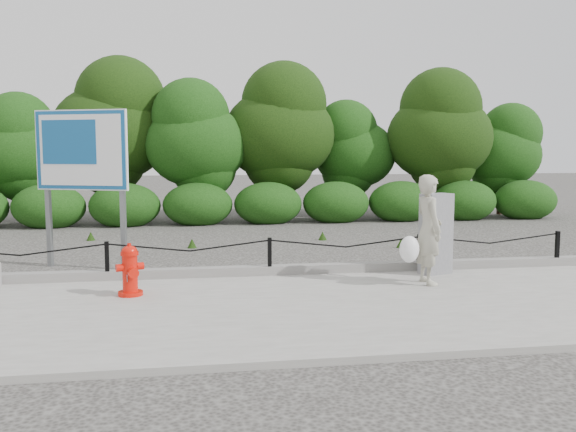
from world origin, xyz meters
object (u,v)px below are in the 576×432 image
(pedestrian, at_px, (427,231))
(advertising_sign, at_px, (81,157))
(utility_cabinet, at_px, (436,234))
(fire_hydrant, at_px, (130,271))

(pedestrian, height_order, advertising_sign, advertising_sign)
(pedestrian, height_order, utility_cabinet, pedestrian)
(fire_hydrant, bearing_deg, advertising_sign, 91.41)
(utility_cabinet, bearing_deg, fire_hydrant, 167.98)
(utility_cabinet, distance_m, advertising_sign, 6.11)
(fire_hydrant, xyz_separation_m, advertising_sign, (-1.00, 2.55, 1.52))
(pedestrian, xyz_separation_m, utility_cabinet, (0.44, 0.71, -0.15))
(fire_hydrant, height_order, pedestrian, pedestrian)
(pedestrian, distance_m, advertising_sign, 5.94)
(pedestrian, bearing_deg, utility_cabinet, -32.68)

